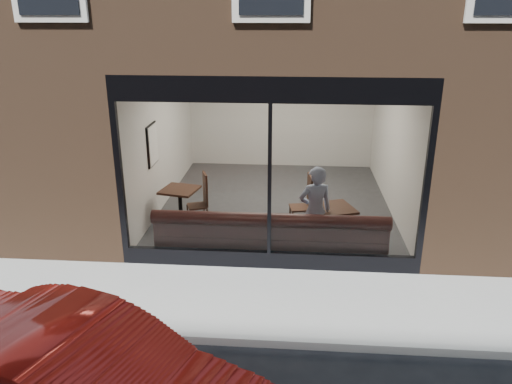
# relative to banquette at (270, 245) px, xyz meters

# --- Properties ---
(ground) EXTENTS (120.00, 120.00, 0.00)m
(ground) POSITION_rel_banquette_xyz_m (0.00, -2.45, -0.23)
(ground) COLOR black
(ground) RESTS_ON ground
(sidewalk_near) EXTENTS (40.00, 2.00, 0.01)m
(sidewalk_near) POSITION_rel_banquette_xyz_m (0.00, -1.45, -0.22)
(sidewalk_near) COLOR gray
(sidewalk_near) RESTS_ON ground
(kerb_near) EXTENTS (40.00, 0.10, 0.12)m
(kerb_near) POSITION_rel_banquette_xyz_m (0.00, -2.50, -0.17)
(kerb_near) COLOR gray
(kerb_near) RESTS_ON ground
(host_building_pier_left) EXTENTS (2.50, 12.00, 3.20)m
(host_building_pier_left) POSITION_rel_banquette_xyz_m (-3.75, 5.55, 1.38)
(host_building_pier_left) COLOR brown
(host_building_pier_left) RESTS_ON ground
(host_building_pier_right) EXTENTS (2.50, 12.00, 3.20)m
(host_building_pier_right) POSITION_rel_banquette_xyz_m (3.75, 5.55, 1.38)
(host_building_pier_right) COLOR brown
(host_building_pier_right) RESTS_ON ground
(host_building_backfill) EXTENTS (5.00, 6.00, 3.20)m
(host_building_backfill) POSITION_rel_banquette_xyz_m (0.00, 8.55, 1.38)
(host_building_backfill) COLOR brown
(host_building_backfill) RESTS_ON ground
(cafe_floor) EXTENTS (6.00, 6.00, 0.00)m
(cafe_floor) POSITION_rel_banquette_xyz_m (0.00, 2.55, -0.21)
(cafe_floor) COLOR #2D2D30
(cafe_floor) RESTS_ON ground
(cafe_ceiling) EXTENTS (6.00, 6.00, 0.00)m
(cafe_ceiling) POSITION_rel_banquette_xyz_m (0.00, 2.55, 2.97)
(cafe_ceiling) COLOR white
(cafe_ceiling) RESTS_ON host_building_upper
(cafe_wall_back) EXTENTS (5.00, 0.00, 5.00)m
(cafe_wall_back) POSITION_rel_banquette_xyz_m (0.00, 5.54, 1.37)
(cafe_wall_back) COLOR silver
(cafe_wall_back) RESTS_ON ground
(cafe_wall_left) EXTENTS (0.00, 6.00, 6.00)m
(cafe_wall_left) POSITION_rel_banquette_xyz_m (-2.49, 2.55, 1.37)
(cafe_wall_left) COLOR silver
(cafe_wall_left) RESTS_ON ground
(cafe_wall_right) EXTENTS (0.00, 6.00, 6.00)m
(cafe_wall_right) POSITION_rel_banquette_xyz_m (2.49, 2.55, 1.37)
(cafe_wall_right) COLOR silver
(cafe_wall_right) RESTS_ON ground
(storefront_kick) EXTENTS (5.00, 0.10, 0.30)m
(storefront_kick) POSITION_rel_banquette_xyz_m (0.00, -0.40, -0.08)
(storefront_kick) COLOR black
(storefront_kick) RESTS_ON ground
(storefront_header) EXTENTS (5.00, 0.10, 0.40)m
(storefront_header) POSITION_rel_banquette_xyz_m (0.00, -0.40, 2.77)
(storefront_header) COLOR black
(storefront_header) RESTS_ON host_building_upper
(storefront_mullion) EXTENTS (0.06, 0.10, 2.50)m
(storefront_mullion) POSITION_rel_banquette_xyz_m (0.00, -0.40, 1.32)
(storefront_mullion) COLOR black
(storefront_mullion) RESTS_ON storefront_kick
(storefront_glass) EXTENTS (4.80, 0.00, 4.80)m
(storefront_glass) POSITION_rel_banquette_xyz_m (0.00, -0.43, 1.33)
(storefront_glass) COLOR white
(storefront_glass) RESTS_ON storefront_kick
(banquette) EXTENTS (4.00, 0.55, 0.45)m
(banquette) POSITION_rel_banquette_xyz_m (0.00, 0.00, 0.00)
(banquette) COLOR #3A1A15
(banquette) RESTS_ON cafe_floor
(person) EXTENTS (0.67, 0.52, 1.62)m
(person) POSITION_rel_banquette_xyz_m (0.77, 0.23, 0.59)
(person) COLOR #A1AFD0
(person) RESTS_ON cafe_floor
(cafe_table_left) EXTENTS (0.81, 0.81, 0.04)m
(cafe_table_left) POSITION_rel_banquette_xyz_m (-1.89, 1.31, 0.52)
(cafe_table_left) COLOR #331B13
(cafe_table_left) RESTS_ON cafe_floor
(cafe_table_right) EXTENTS (0.90, 0.90, 0.05)m
(cafe_table_right) POSITION_rel_banquette_xyz_m (1.11, 0.55, 0.52)
(cafe_table_right) COLOR #331B13
(cafe_table_right) RESTS_ON cafe_floor
(cafe_chair_left) EXTENTS (0.48, 0.48, 0.04)m
(cafe_chair_left) POSITION_rel_banquette_xyz_m (-1.63, 1.72, 0.01)
(cafe_chair_left) COLOR #331B13
(cafe_chair_left) RESTS_ON cafe_floor
(cafe_chair_right) EXTENTS (0.48, 0.48, 0.04)m
(cafe_chair_right) POSITION_rel_banquette_xyz_m (0.53, 1.79, 0.01)
(cafe_chair_right) COLOR #331B13
(cafe_chair_right) RESTS_ON cafe_floor
(wall_poster) EXTENTS (0.02, 0.59, 0.78)m
(wall_poster) POSITION_rel_banquette_xyz_m (-2.45, 1.62, 1.36)
(wall_poster) COLOR white
(wall_poster) RESTS_ON cafe_wall_left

